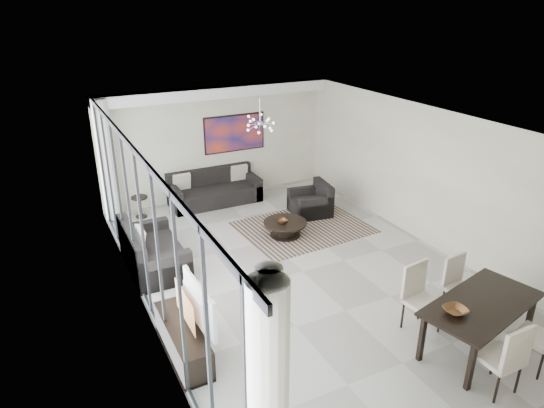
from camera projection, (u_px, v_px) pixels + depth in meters
room_shell at (326, 198)px, 9.01m from camera, size 6.00×9.00×2.90m
window_wall at (148, 233)px, 7.62m from camera, size 0.37×8.95×2.90m
soffit at (217, 92)px, 11.84m from camera, size 5.98×0.40×0.26m
painting at (235, 133)px, 12.63m from camera, size 1.68×0.04×0.98m
chandelier at (260, 123)px, 10.65m from camera, size 0.66×0.66×0.71m
rug at (303, 227)px, 11.20m from camera, size 2.93×2.31×0.01m
coffee_table at (285, 228)px, 10.74m from camera, size 0.97×0.97×0.34m
bowl_coffee at (282, 221)px, 10.63m from camera, size 0.26×0.26×0.07m
sofa_main at (214, 192)px, 12.50m from camera, size 2.30×0.94×0.84m
loveseat at (152, 254)px, 9.39m from camera, size 1.01×1.79×0.90m
armchair at (311, 203)px, 11.85m from camera, size 1.00×1.04×0.77m
side_table at (140, 203)px, 11.60m from camera, size 0.39×0.39×0.53m
tv_console at (183, 340)px, 7.12m from camera, size 0.44×1.56×0.49m
television at (192, 305)px, 6.93m from camera, size 0.19×1.17×0.67m
dining_table at (482, 307)px, 7.04m from camera, size 2.11×1.38×0.81m
dining_chair_sw at (507, 355)px, 6.23m from camera, size 0.51×0.51×1.10m
dining_chair_nw at (419, 292)px, 7.56m from camera, size 0.57×0.57×1.11m
dining_chair_ne at (458, 281)px, 7.97m from camera, size 0.51×0.51×1.02m
bowl_dining at (455, 311)px, 6.76m from camera, size 0.33×0.33×0.08m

